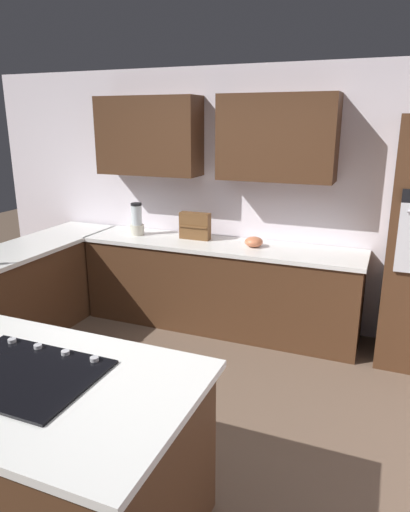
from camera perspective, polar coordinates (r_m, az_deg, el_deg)
ground_plane at (r=3.54m, az=-7.12°, el=-19.79°), size 14.00×14.00×0.00m
wall_back at (r=4.80m, az=3.49°, el=9.04°), size 6.00×0.44×2.60m
lower_cabinets_back at (r=4.76m, az=1.74°, el=-3.93°), size 2.80×0.60×0.86m
countertop_back at (r=4.63m, az=1.79°, el=1.30°), size 2.84×0.64×0.04m
lower_cabinets_side at (r=4.75m, az=-23.55°, el=-5.42°), size 0.60×2.90×0.86m
island_base at (r=2.74m, az=-20.72°, el=-22.03°), size 1.68×0.95×0.86m
island_top at (r=2.49m, az=-21.79°, el=-13.83°), size 1.76×1.03×0.04m
cooktop at (r=2.48m, az=-21.76°, el=-13.23°), size 0.76×0.56×0.03m
blender at (r=5.00m, az=-8.40°, el=4.27°), size 0.15×0.15×0.34m
mixing_bowl at (r=4.52m, az=6.03°, el=1.75°), size 0.18×0.18×0.10m
spice_rack at (r=4.77m, az=-1.24°, el=3.72°), size 0.32×0.11×0.28m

